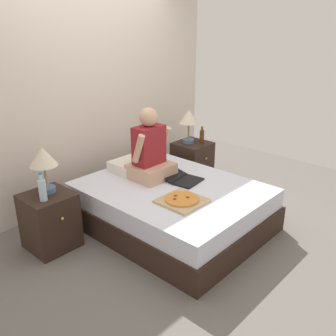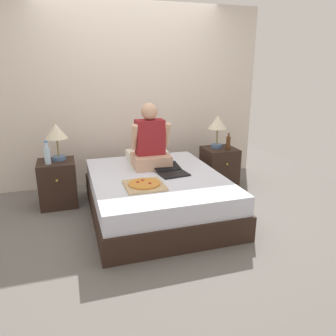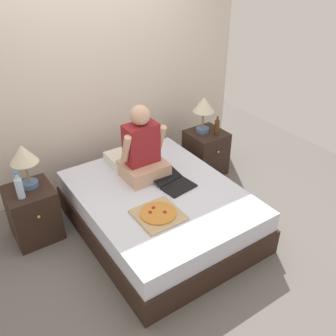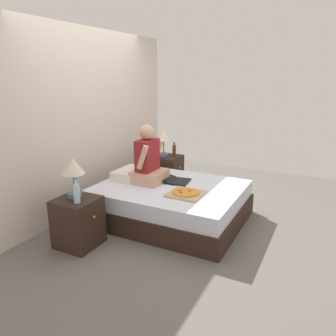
# 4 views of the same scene
# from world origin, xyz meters

# --- Properties ---
(ground_plane) EXTENTS (5.83, 5.83, 0.00)m
(ground_plane) POSITION_xyz_m (0.00, 0.00, 0.00)
(ground_plane) COLOR #66605B
(wall_back) EXTENTS (3.83, 0.12, 2.50)m
(wall_back) POSITION_xyz_m (0.00, 1.30, 1.25)
(wall_back) COLOR beige
(wall_back) RESTS_ON ground
(bed) EXTENTS (1.49, 1.88, 0.47)m
(bed) POSITION_xyz_m (0.00, 0.00, 0.23)
(bed) COLOR black
(bed) RESTS_ON ground
(nightstand_left) EXTENTS (0.44, 0.47, 0.56)m
(nightstand_left) POSITION_xyz_m (-1.10, 0.61, 0.28)
(nightstand_left) COLOR black
(nightstand_left) RESTS_ON ground
(lamp_on_left_nightstand) EXTENTS (0.26, 0.26, 0.45)m
(lamp_on_left_nightstand) POSITION_xyz_m (-1.06, 0.66, 0.89)
(lamp_on_left_nightstand) COLOR #4C6B93
(lamp_on_left_nightstand) RESTS_ON nightstand_left
(water_bottle) EXTENTS (0.07, 0.07, 0.28)m
(water_bottle) POSITION_xyz_m (-1.18, 0.52, 0.67)
(water_bottle) COLOR silver
(water_bottle) RESTS_ON nightstand_left
(nightstand_right) EXTENTS (0.44, 0.47, 0.56)m
(nightstand_right) POSITION_xyz_m (1.10, 0.61, 0.28)
(nightstand_right) COLOR black
(nightstand_right) RESTS_ON ground
(lamp_on_right_nightstand) EXTENTS (0.26, 0.26, 0.45)m
(lamp_on_right_nightstand) POSITION_xyz_m (1.07, 0.66, 0.89)
(lamp_on_right_nightstand) COLOR #4C6B93
(lamp_on_right_nightstand) RESTS_ON nightstand_right
(beer_bottle) EXTENTS (0.06, 0.06, 0.23)m
(beer_bottle) POSITION_xyz_m (1.17, 0.51, 0.66)
(beer_bottle) COLOR #512D14
(beer_bottle) RESTS_ON nightstand_right
(pillow) EXTENTS (0.52, 0.34, 0.12)m
(pillow) POSITION_xyz_m (0.06, 0.66, 0.53)
(pillow) COLOR silver
(pillow) RESTS_ON bed
(person_seated) EXTENTS (0.47, 0.40, 0.78)m
(person_seated) POSITION_xyz_m (0.02, 0.34, 0.76)
(person_seated) COLOR tan
(person_seated) RESTS_ON bed
(laptop) EXTENTS (0.37, 0.45, 0.07)m
(laptop) POSITION_xyz_m (0.19, 0.01, 0.49)
(laptop) COLOR black
(laptop) RESTS_ON bed
(pizza_box) EXTENTS (0.40, 0.40, 0.05)m
(pizza_box) POSITION_xyz_m (-0.22, -0.32, 0.49)
(pizza_box) COLOR tan
(pizza_box) RESTS_ON bed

